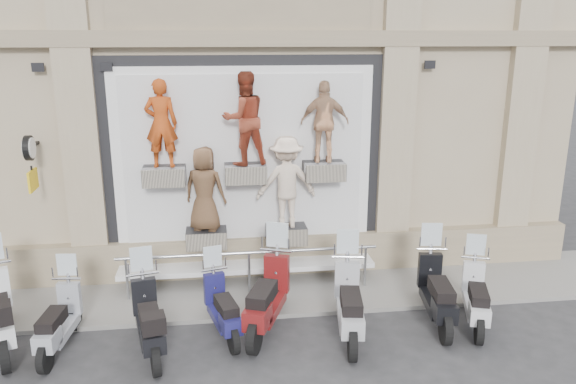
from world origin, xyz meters
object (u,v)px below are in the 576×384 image
object	(u,v)px
clock_sign_bracket	(30,156)
scooter_f	(267,284)
scooter_e	(222,297)
scooter_h	(438,280)
scooter_c	(57,309)
guard_rail	(249,274)
scooter_g	(350,290)
scooter_i	(477,286)
scooter_d	(148,307)

from	to	relation	value
clock_sign_bracket	scooter_f	bearing A→B (deg)	-23.71
scooter_e	scooter_h	distance (m)	3.73
scooter_h	scooter_c	bearing A→B (deg)	-170.47
clock_sign_bracket	guard_rail	bearing A→B (deg)	-6.84
scooter_e	scooter_f	bearing A→B (deg)	-8.99
scooter_c	scooter_g	world-z (taller)	scooter_g
scooter_c	scooter_e	bearing A→B (deg)	8.97
scooter_c	scooter_i	bearing A→B (deg)	5.37
scooter_g	scooter_h	bearing A→B (deg)	18.19
scooter_f	scooter_h	bearing A→B (deg)	18.58
guard_rail	scooter_i	size ratio (longest dim) A/B	2.79
scooter_e	scooter_i	distance (m)	4.39
scooter_d	scooter_g	xyz separation A→B (m)	(3.27, 0.06, 0.05)
scooter_g	scooter_e	bearing A→B (deg)	-179.33
guard_rail	scooter_g	distance (m)	2.35
clock_sign_bracket	scooter_i	size ratio (longest dim) A/B	0.56
scooter_i	scooter_g	bearing A→B (deg)	-158.69
clock_sign_bracket	scooter_f	distance (m)	4.90
guard_rail	scooter_d	xyz separation A→B (m)	(-1.71, -1.79, 0.32)
clock_sign_bracket	scooter_h	size ratio (longest dim) A/B	0.51
guard_rail	scooter_i	distance (m)	4.18
clock_sign_bracket	scooter_g	world-z (taller)	clock_sign_bracket
scooter_f	scooter_h	size ratio (longest dim) A/B	1.06
scooter_g	guard_rail	bearing A→B (deg)	141.24
clock_sign_bracket	scooter_e	xyz separation A→B (m)	(3.36, -1.88, -2.10)
scooter_h	scooter_i	distance (m)	0.68
scooter_e	scooter_g	world-z (taller)	scooter_g
scooter_c	scooter_i	xyz separation A→B (m)	(6.98, -0.10, 0.02)
guard_rail	clock_sign_bracket	distance (m)	4.57
scooter_d	scooter_i	size ratio (longest dim) A/B	1.06
clock_sign_bracket	scooter_e	size ratio (longest dim) A/B	0.59
scooter_h	guard_rail	bearing A→B (deg)	164.17
scooter_d	scooter_h	bearing A→B (deg)	-8.53
scooter_e	scooter_g	size ratio (longest dim) A/B	0.84
guard_rail	scooter_g	world-z (taller)	scooter_g
scooter_i	scooter_c	bearing A→B (deg)	-161.69
scooter_d	scooter_g	size ratio (longest dim) A/B	0.94
scooter_h	scooter_g	bearing A→B (deg)	-162.08
scooter_c	scooter_g	xyz separation A→B (m)	(4.70, -0.19, 0.12)
scooter_d	scooter_h	world-z (taller)	scooter_h
guard_rail	scooter_d	distance (m)	2.49
guard_rail	scooter_d	bearing A→B (deg)	-133.75
scooter_h	clock_sign_bracket	bearing A→B (deg)	173.61
scooter_f	scooter_g	xyz separation A→B (m)	(1.34, -0.38, -0.03)
scooter_c	scooter_d	size ratio (longest dim) A/B	0.91
scooter_f	scooter_g	world-z (taller)	scooter_f
guard_rail	scooter_i	bearing A→B (deg)	-23.13
clock_sign_bracket	scooter_g	size ratio (longest dim) A/B	0.50
scooter_f	scooter_h	world-z (taller)	scooter_f
scooter_g	scooter_d	bearing A→B (deg)	-169.79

